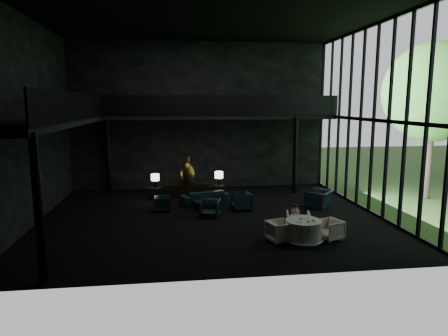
{
  "coord_description": "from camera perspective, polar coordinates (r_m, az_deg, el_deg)",
  "views": [
    {
      "loc": [
        -1.57,
        -16.1,
        4.72
      ],
      "look_at": [
        0.59,
        0.5,
        1.98
      ],
      "focal_mm": 32.0,
      "sensor_mm": 36.0,
      "label": 1
    }
  ],
  "objects": [
    {
      "name": "wall_left",
      "position": [
        17.01,
        -26.16,
        5.91
      ],
      "size": [
        0.04,
        12.0,
        8.0
      ],
      "primitive_type": "cube",
      "color": "black",
      "rests_on": "ground"
    },
    {
      "name": "mezzanine_back",
      "position": [
        21.27,
        -0.46,
        7.34
      ],
      "size": [
        12.0,
        2.0,
        0.25
      ],
      "primitive_type": "cube",
      "color": "black",
      "rests_on": "wall_back"
    },
    {
      "name": "railing_left",
      "position": [
        16.46,
        -19.64,
        8.33
      ],
      "size": [
        0.06,
        12.0,
        1.0
      ],
      "primitive_type": "cube",
      "color": "black",
      "rests_on": "mezzanine_left"
    },
    {
      "name": "plate_a",
      "position": [
        13.82,
        10.75,
        -7.54
      ],
      "size": [
        0.28,
        0.28,
        0.01
      ],
      "primitive_type": "cylinder",
      "rotation": [
        0.0,
        0.0,
        -0.25
      ],
      "color": "white",
      "rests_on": "dining_table"
    },
    {
      "name": "dining_chair_east",
      "position": [
        14.55,
        14.9,
        -8.39
      ],
      "size": [
        0.91,
        0.94,
        0.76
      ],
      "primitive_type": "imported",
      "rotation": [
        0.0,
        0.0,
        -1.21
      ],
      "color": "beige",
      "rests_on": "floor"
    },
    {
      "name": "wall_front",
      "position": [
        10.25,
        1.44,
        5.25
      ],
      "size": [
        14.0,
        0.04,
        8.0
      ],
      "primitive_type": "cube",
      "color": "black",
      "rests_on": "ground"
    },
    {
      "name": "tree_near",
      "position": [
        22.04,
        27.79,
        9.57
      ],
      "size": [
        4.8,
        4.8,
        7.65
      ],
      "color": "#382D23",
      "rests_on": "garden_ground"
    },
    {
      "name": "side_table_right",
      "position": [
        20.41,
        -0.72,
        -3.26
      ],
      "size": [
        0.52,
        0.52,
        0.57
      ],
      "primitive_type": "cube",
      "color": "black",
      "rests_on": "floor"
    },
    {
      "name": "column_ne",
      "position": [
        21.26,
        10.1,
        1.79
      ],
      "size": [
        0.24,
        0.24,
        4.0
      ],
      "primitive_type": "cylinder",
      "color": "black",
      "rests_on": "floor"
    },
    {
      "name": "column_sw",
      "position": [
        11.28,
        -24.97,
        -5.55
      ],
      "size": [
        0.24,
        0.24,
        4.0
      ],
      "primitive_type": "cylinder",
      "color": "black",
      "rests_on": "floor"
    },
    {
      "name": "lounge_armchair_west",
      "position": [
        17.85,
        -8.74,
        -5.03
      ],
      "size": [
        0.64,
        0.69,
        0.68
      ],
      "primitive_type": "imported",
      "rotation": [
        0.0,
        0.0,
        1.61
      ],
      "color": "black",
      "rests_on": "floor"
    },
    {
      "name": "dining_table",
      "position": [
        14.17,
        11.26,
        -8.96
      ],
      "size": [
        1.41,
        1.41,
        0.75
      ],
      "color": "white",
      "rests_on": "floor"
    },
    {
      "name": "coffee_cup",
      "position": [
        13.99,
        12.67,
        -7.25
      ],
      "size": [
        0.11,
        0.11,
        0.06
      ],
      "primitive_type": "cylinder",
      "rotation": [
        0.0,
        0.0,
        -0.34
      ],
      "color": "white",
      "rests_on": "saucer"
    },
    {
      "name": "table_lamp_left",
      "position": [
        20.11,
        -9.81,
        -1.4
      ],
      "size": [
        0.41,
        0.41,
        0.68
      ],
      "color": "black",
      "rests_on": "side_table_left"
    },
    {
      "name": "cream_pot",
      "position": [
        13.81,
        11.96,
        -7.48
      ],
      "size": [
        0.06,
        0.06,
        0.07
      ],
      "primitive_type": "cylinder",
      "rotation": [
        0.0,
        0.0,
        0.01
      ],
      "color": "#99999E",
      "rests_on": "dining_table"
    },
    {
      "name": "curtain_wall",
      "position": [
        18.23,
        20.6,
        6.43
      ],
      "size": [
        0.2,
        12.0,
        8.0
      ],
      "primitive_type": null,
      "color": "black",
      "rests_on": "ground"
    },
    {
      "name": "dining_chair_west",
      "position": [
        13.99,
        7.99,
        -8.74
      ],
      "size": [
        0.94,
        0.98,
        0.83
      ],
      "primitive_type": "imported",
      "rotation": [
        0.0,
        0.0,
        1.85
      ],
      "color": "beige",
      "rests_on": "floor"
    },
    {
      "name": "wall_back",
      "position": [
        22.17,
        -3.37,
        7.41
      ],
      "size": [
        14.0,
        0.04,
        8.0
      ],
      "primitive_type": "cube",
      "color": "black",
      "rests_on": "ground"
    },
    {
      "name": "ceiling",
      "position": [
        16.51,
        -1.92,
        20.74
      ],
      "size": [
        14.0,
        12.0,
        0.02
      ],
      "primitive_type": "cube",
      "color": "black",
      "rests_on": "ground"
    },
    {
      "name": "dining_chair_north",
      "position": [
        14.97,
        10.55,
        -7.37
      ],
      "size": [
        1.09,
        1.04,
        0.94
      ],
      "primitive_type": "imported",
      "rotation": [
        0.0,
        0.0,
        2.91
      ],
      "color": "beige",
      "rests_on": "floor"
    },
    {
      "name": "mezzanine_left",
      "position": [
        16.71,
        -22.9,
        6.09
      ],
      "size": [
        2.0,
        12.0,
        0.25
      ],
      "primitive_type": "cube",
      "color": "black",
      "rests_on": "wall_left"
    },
    {
      "name": "column_nw",
      "position": [
        22.24,
        -16.23,
        1.89
      ],
      "size": [
        0.24,
        0.24,
        4.0
      ],
      "primitive_type": "cylinder",
      "color": "black",
      "rests_on": "floor"
    },
    {
      "name": "table_lamp_right",
      "position": [
        20.29,
        -0.73,
        -1.07
      ],
      "size": [
        0.42,
        0.42,
        0.7
      ],
      "color": "black",
      "rests_on": "side_table_right"
    },
    {
      "name": "railing_back",
      "position": [
        20.26,
        -0.12,
        8.94
      ],
      "size": [
        12.0,
        0.06,
        1.0
      ],
      "primitive_type": "cube",
      "color": "black",
      "rests_on": "mezzanine_back"
    },
    {
      "name": "coffee_table",
      "position": [
        17.96,
        -2.84,
        -5.36
      ],
      "size": [
        1.03,
        1.03,
        0.37
      ],
      "primitive_type": "cube",
      "rotation": [
        0.0,
        0.0,
        0.3
      ],
      "color": "black",
      "rests_on": "floor"
    },
    {
      "name": "sofa",
      "position": [
        18.91,
        -2.78,
        -3.74
      ],
      "size": [
        2.47,
        1.38,
        0.93
      ],
      "primitive_type": "imported",
      "rotation": [
        0.0,
        0.0,
        3.45
      ],
      "color": "black",
      "rests_on": "floor"
    },
    {
      "name": "bronze_urn",
      "position": [
        20.03,
        -5.25,
        -0.63
      ],
      "size": [
        0.75,
        0.75,
        1.4
      ],
      "color": "#A36228",
      "rests_on": "console"
    },
    {
      "name": "floor",
      "position": [
        16.85,
        -1.77,
        -6.99
      ],
      "size": [
        14.0,
        12.0,
        0.02
      ],
      "primitive_type": "cube",
      "color": "black",
      "rests_on": "ground"
    },
    {
      "name": "window_armchair",
      "position": [
        18.78,
        13.4,
        -3.81
      ],
      "size": [
        1.44,
        1.48,
        1.09
      ],
      "primitive_type": "imported",
      "rotation": [
        0.0,
        0.0,
        -2.3
      ],
      "color": "#182E35",
      "rests_on": "floor"
    },
    {
      "name": "saucer",
      "position": [
        14.06,
        12.31,
        -7.31
      ],
      "size": [
        0.17,
        0.17,
        0.01
      ],
      "primitive_type": "cylinder",
      "rotation": [
        0.0,
        0.0,
        0.35
      ],
      "color": "white",
      "rests_on": "dining_table"
    },
    {
      "name": "child",
      "position": [
        14.89,
        10.13,
        -6.29
      ],
      "size": [
        0.29,
        0.29,
        0.62
      ],
      "rotation": [
        0.0,
        0.0,
        3.14
      ],
      "color": "#F2BDCE",
      "rests_on": "dining_chair_north"
    },
    {
      "name": "plate_b",
      "position": [
        14.33,
        11.73,
        -6.97
      ],
      "size": [
        0.25,
        0.25,
        0.01
      ],
      "primitive_type": "cylinder",
      "rotation": [
        0.0,
        0.0,
        0.18
      ],
      "color": "white",
      "rests_on": "dining_table"
    },
    {
      "name": "cereal_bowl",
      "position": [
        14.09,
        10.95,
        -7.1
      ],
      "size": [
        0.15,
        0.15,
        0.07
      ],
      "primitive_type": "ellipsoid",
      "color": "white",
      "rests_on": "dining_table"
    },
    {
      "name": "lounge_armchair_south",
      "position": [
        16.78,
        -2.02,
        -5.65
      ],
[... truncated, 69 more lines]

